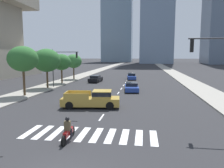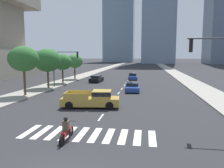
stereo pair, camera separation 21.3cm
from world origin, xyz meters
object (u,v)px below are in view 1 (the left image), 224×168
object	(u,v)px
sedan_black_2	(96,79)
traffic_signal_far	(62,61)
street_tree_second	(47,60)
street_tree_fourth	(74,61)
street_tree_nearest	(23,59)
sedan_blue_1	(132,87)
street_tree_third	(61,62)
motorcycle_lead	(68,131)
pickup_truck	(94,99)
sedan_blue_0	(132,77)

from	to	relation	value
sedan_black_2	traffic_signal_far	world-z (taller)	traffic_signal_far
street_tree_second	street_tree_fourth	size ratio (longest dim) A/B	1.14
sedan_black_2	street_tree_nearest	size ratio (longest dim) A/B	0.78
sedan_black_2	sedan_blue_1	bearing A→B (deg)	-139.99
traffic_signal_far	street_tree_second	size ratio (longest dim) A/B	0.99
street_tree_nearest	street_tree_fourth	xyz separation A→B (m)	(0.00, 19.48, -0.75)
traffic_signal_far	street_tree_fourth	world-z (taller)	traffic_signal_far
street_tree_third	motorcycle_lead	bearing A→B (deg)	-68.23
traffic_signal_far	street_tree_fourth	xyz separation A→B (m)	(-1.95, 11.57, -0.27)
pickup_truck	street_tree_fourth	world-z (taller)	street_tree_fourth
sedan_blue_0	street_tree_fourth	xyz separation A→B (m)	(-12.04, -2.35, 3.29)
pickup_truck	sedan_black_2	xyz separation A→B (m)	(-4.34, 20.46, -0.21)
sedan_blue_0	traffic_signal_far	size ratio (longest dim) A/B	0.81
sedan_blue_1	sedan_black_2	xyz separation A→B (m)	(-7.48, 9.87, 0.04)
street_tree_fourth	sedan_blue_0	bearing A→B (deg)	11.02
motorcycle_lead	pickup_truck	distance (m)	8.60
sedan_blue_1	street_tree_third	xyz separation A→B (m)	(-12.92, 6.43, 3.33)
street_tree_nearest	sedan_blue_1	bearing A→B (deg)	25.58
street_tree_fourth	sedan_blue_1	bearing A→B (deg)	-45.81
street_tree_third	street_tree_fourth	distance (m)	6.86
pickup_truck	street_tree_second	bearing A→B (deg)	124.95
traffic_signal_far	street_tree_second	xyz separation A→B (m)	(-1.95, -1.30, 0.17)
sedan_blue_1	street_tree_fourth	size ratio (longest dim) A/B	0.91
motorcycle_lead	sedan_black_2	size ratio (longest dim) A/B	0.47
sedan_blue_1	street_tree_fourth	world-z (taller)	street_tree_fourth
pickup_truck	traffic_signal_far	distance (m)	14.97
sedan_blue_1	sedan_black_2	world-z (taller)	sedan_black_2
sedan_black_2	street_tree_third	world-z (taller)	street_tree_third
motorcycle_lead	traffic_signal_far	world-z (taller)	traffic_signal_far
street_tree_third	street_tree_fourth	size ratio (longest dim) A/B	1.00
sedan_blue_1	sedan_black_2	size ratio (longest dim) A/B	1.01
pickup_truck	sedan_blue_1	size ratio (longest dim) A/B	1.22
sedan_blue_0	sedan_blue_1	distance (m)	15.66
street_tree_second	street_tree_third	xyz separation A→B (m)	(0.00, 6.01, -0.44)
traffic_signal_far	street_tree_nearest	xyz separation A→B (m)	(-1.95, -7.90, 0.48)
pickup_truck	sedan_black_2	distance (m)	20.92
street_tree_second	street_tree_nearest	bearing A→B (deg)	-90.00
sedan_blue_1	street_tree_third	world-z (taller)	street_tree_third
pickup_truck	traffic_signal_far	bearing A→B (deg)	115.81
sedan_black_2	street_tree_fourth	world-z (taller)	street_tree_fourth
street_tree_third	traffic_signal_far	bearing A→B (deg)	-67.56
motorcycle_lead	sedan_black_2	world-z (taller)	motorcycle_lead
motorcycle_lead	street_tree_nearest	bearing A→B (deg)	37.42
sedan_black_2	street_tree_fourth	size ratio (longest dim) A/B	0.90
motorcycle_lead	street_tree_nearest	distance (m)	17.02
sedan_blue_0	street_tree_second	distance (m)	19.76
street_tree_second	pickup_truck	bearing A→B (deg)	-48.34
sedan_black_2	sedan_blue_0	bearing A→B (deg)	-45.99
street_tree_fourth	street_tree_third	bearing A→B (deg)	-90.00
pickup_truck	sedan_blue_1	bearing A→B (deg)	66.80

